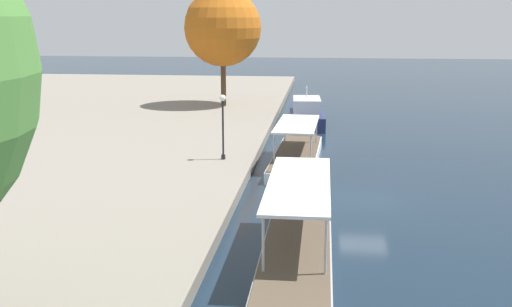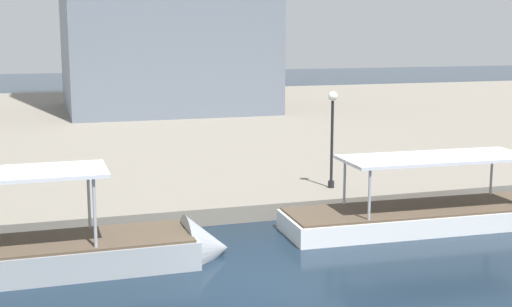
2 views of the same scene
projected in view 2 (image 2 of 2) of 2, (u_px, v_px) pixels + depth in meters
ground_plane at (261, 287)px, 19.95m from camera, size 220.00×220.00×0.00m
dock_promenade at (120, 125)px, 51.93m from camera, size 120.00×55.00×0.66m
tour_boat_2 at (460, 216)px, 26.38m from camera, size 12.81×3.27×3.79m
lamp_post at (332, 128)px, 29.21m from camera, size 0.41×0.41×4.13m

